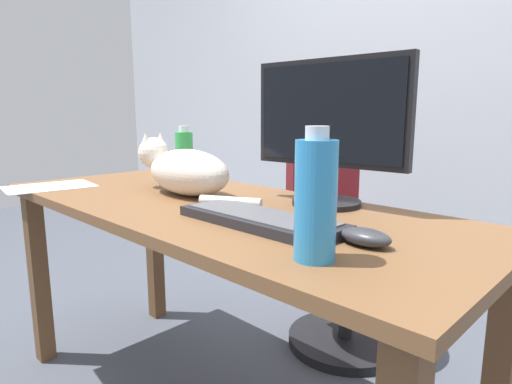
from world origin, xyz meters
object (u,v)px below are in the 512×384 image
at_px(monitor, 328,127).
at_px(spray_bottle, 316,199).
at_px(keyboard, 260,219).
at_px(office_chair, 340,256).
at_px(cat, 184,170).
at_px(computer_mouse, 366,237).
at_px(water_bottle, 184,155).

height_order(monitor, spray_bottle, monitor).
bearing_deg(keyboard, office_chair, 109.17).
bearing_deg(cat, keyboard, -13.90).
bearing_deg(computer_mouse, water_bottle, 164.52).
bearing_deg(computer_mouse, office_chair, 125.75).
xyz_separation_m(monitor, spray_bottle, (0.26, -0.41, -0.11)).
bearing_deg(cat, water_bottle, 143.39).
relative_size(cat, spray_bottle, 2.53).
bearing_deg(computer_mouse, keyboard, -173.91).
relative_size(cat, computer_mouse, 5.58).
distance_m(keyboard, cat, 0.47).
relative_size(monitor, spray_bottle, 1.98).
bearing_deg(computer_mouse, monitor, 136.84).
bearing_deg(water_bottle, keyboard, -22.93).
xyz_separation_m(cat, water_bottle, (-0.25, 0.19, 0.02)).
height_order(office_chair, computer_mouse, office_chair).
xyz_separation_m(office_chair, water_bottle, (-0.44, -0.48, 0.44)).
bearing_deg(office_chair, keyboard, -70.83).
distance_m(office_chair, cat, 0.81).
distance_m(office_chair, keyboard, 0.89).
bearing_deg(keyboard, water_bottle, 157.07).
distance_m(office_chair, water_bottle, 0.78).
xyz_separation_m(keyboard, cat, (-0.46, 0.11, 0.07)).
relative_size(keyboard, computer_mouse, 4.00).
height_order(cat, spray_bottle, spray_bottle).
relative_size(keyboard, water_bottle, 2.04).
distance_m(cat, computer_mouse, 0.73).
height_order(office_chair, water_bottle, water_bottle).
distance_m(monitor, computer_mouse, 0.44).
height_order(computer_mouse, spray_bottle, spray_bottle).
bearing_deg(cat, monitor, 22.49).
xyz_separation_m(keyboard, computer_mouse, (0.27, 0.03, 0.00)).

